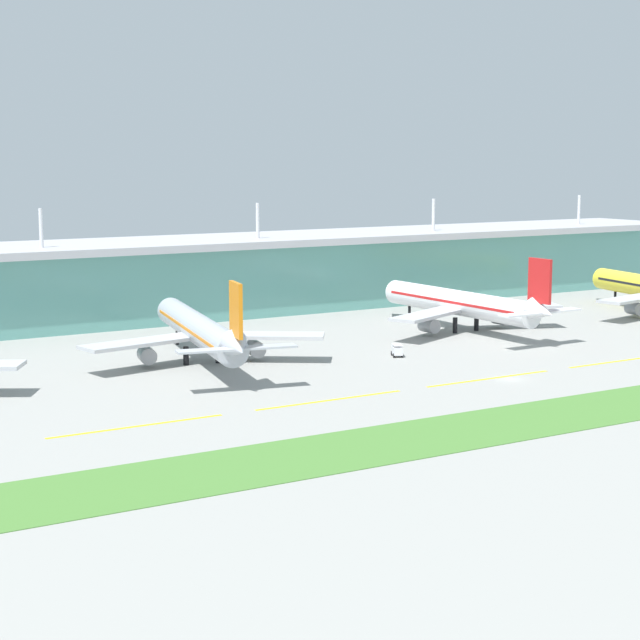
{
  "coord_description": "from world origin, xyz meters",
  "views": [
    {
      "loc": [
        -128.65,
        -146.28,
        39.88
      ],
      "look_at": [
        -16.24,
        40.11,
        7.0
      ],
      "focal_mm": 60.47,
      "sensor_mm": 36.0,
      "label": 1
    }
  ],
  "objects": [
    {
      "name": "airliner_far_middle",
      "position": [
        26.99,
        48.05,
        6.44
      ],
      "size": [
        48.78,
        59.66,
        18.9
      ],
      "color": "white",
      "rests_on": "ground"
    },
    {
      "name": "baggage_cart",
      "position": [
        -4.51,
        29.34,
        1.26
      ],
      "size": [
        3.24,
        4.02,
        2.48
      ],
      "color": "silver",
      "rests_on": "ground"
    },
    {
      "name": "taxiway_stripe_west",
      "position": [
        -71.0,
        2.41,
        0.02
      ],
      "size": [
        28.0,
        0.7,
        0.04
      ],
      "primitive_type": "cube",
      "color": "yellow",
      "rests_on": "ground"
    },
    {
      "name": "taxiway_stripe_mid_east",
      "position": [
        31.0,
        2.41,
        0.02
      ],
      "size": [
        28.0,
        0.7,
        0.04
      ],
      "primitive_type": "cube",
      "color": "yellow",
      "rests_on": "ground"
    },
    {
      "name": "taxiway_stripe_centre",
      "position": [
        -3.0,
        2.41,
        0.02
      ],
      "size": [
        28.0,
        0.7,
        0.04
      ],
      "primitive_type": "cube",
      "color": "yellow",
      "rests_on": "ground"
    },
    {
      "name": "taxiway_stripe_mid_west",
      "position": [
        -37.0,
        2.41,
        0.02
      ],
      "size": [
        28.0,
        0.7,
        0.04
      ],
      "primitive_type": "cube",
      "color": "yellow",
      "rests_on": "ground"
    },
    {
      "name": "airliner_near_middle",
      "position": [
        -41.4,
        43.9,
        6.45
      ],
      "size": [
        47.79,
        64.06,
        18.9
      ],
      "color": "#ADB2BC",
      "rests_on": "ground"
    },
    {
      "name": "grass_verge",
      "position": [
        0.0,
        -24.99,
        0.05
      ],
      "size": [
        300.0,
        18.0,
        0.1
      ],
      "primitive_type": "cube",
      "color": "#477A33",
      "rests_on": "ground"
    },
    {
      "name": "terminal_building",
      "position": [
        -0.0,
        103.51,
        9.93
      ],
      "size": [
        288.0,
        34.0,
        28.45
      ],
      "color": "#5B9E93",
      "rests_on": "ground"
    },
    {
      "name": "ground_plane",
      "position": [
        0.0,
        0.0,
        0.0
      ],
      "size": [
        600.0,
        600.0,
        0.0
      ],
      "primitive_type": "plane",
      "color": "gray"
    }
  ]
}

